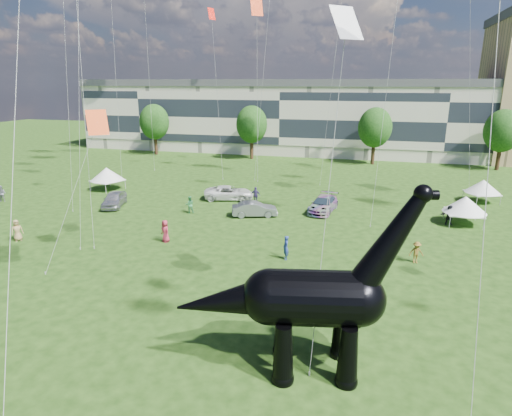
# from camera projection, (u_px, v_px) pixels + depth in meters

# --- Properties ---
(ground) EXTENTS (220.00, 220.00, 0.00)m
(ground) POSITION_uv_depth(u_px,v_px,m) (200.00, 348.00, 21.20)
(ground) COLOR #16330C
(ground) RESTS_ON ground
(terrace_row) EXTENTS (78.00, 11.00, 12.00)m
(terrace_row) POSITION_uv_depth(u_px,v_px,m) (285.00, 119.00, 78.92)
(terrace_row) COLOR beige
(terrace_row) RESTS_ON ground
(tree_far_left) EXTENTS (5.20, 5.20, 9.44)m
(tree_far_left) POSITION_uv_depth(u_px,v_px,m) (154.00, 119.00, 75.93)
(tree_far_left) COLOR #382314
(tree_far_left) RESTS_ON ground
(tree_mid_left) EXTENTS (5.20, 5.20, 9.44)m
(tree_mid_left) POSITION_uv_depth(u_px,v_px,m) (252.00, 121.00, 71.49)
(tree_mid_left) COLOR #382314
(tree_mid_left) RESTS_ON ground
(tree_mid_right) EXTENTS (5.20, 5.20, 9.44)m
(tree_mid_right) POSITION_uv_depth(u_px,v_px,m) (375.00, 124.00, 66.55)
(tree_mid_right) COLOR #382314
(tree_mid_right) RESTS_ON ground
(tree_far_right) EXTENTS (5.20, 5.20, 9.44)m
(tree_far_right) POSITION_uv_depth(u_px,v_px,m) (503.00, 127.00, 62.11)
(tree_far_right) COLOR #382314
(tree_far_right) RESTS_ON ground
(dinosaur_sculpture) EXTENTS (11.16, 4.01, 9.09)m
(dinosaur_sculpture) POSITION_uv_depth(u_px,v_px,m) (304.00, 301.00, 18.77)
(dinosaur_sculpture) COLOR black
(dinosaur_sculpture) RESTS_ON ground
(car_silver) EXTENTS (3.18, 5.00, 1.58)m
(car_silver) POSITION_uv_depth(u_px,v_px,m) (114.00, 199.00, 44.93)
(car_silver) COLOR #BBBBC0
(car_silver) RESTS_ON ground
(car_grey) EXTENTS (4.67, 2.88, 1.45)m
(car_grey) POSITION_uv_depth(u_px,v_px,m) (255.00, 209.00, 41.70)
(car_grey) COLOR gray
(car_grey) RESTS_ON ground
(car_white) EXTENTS (5.93, 3.80, 1.52)m
(car_white) POSITION_uv_depth(u_px,v_px,m) (229.00, 193.00, 47.69)
(car_white) COLOR silver
(car_white) RESTS_ON ground
(car_dark) EXTENTS (2.95, 5.63, 1.56)m
(car_dark) POSITION_uv_depth(u_px,v_px,m) (323.00, 204.00, 43.21)
(car_dark) COLOR #595960
(car_dark) RESTS_ON ground
(gazebo_near) EXTENTS (3.91, 3.91, 2.66)m
(gazebo_near) POSITION_uv_depth(u_px,v_px,m) (465.00, 205.00, 39.09)
(gazebo_near) COLOR white
(gazebo_near) RESTS_ON ground
(gazebo_far) EXTENTS (4.61, 4.61, 2.51)m
(gazebo_far) POSITION_uv_depth(u_px,v_px,m) (483.00, 187.00, 46.29)
(gazebo_far) COLOR white
(gazebo_far) RESTS_ON ground
(gazebo_left) EXTENTS (4.96, 4.96, 2.73)m
(gazebo_left) POSITION_uv_depth(u_px,v_px,m) (107.00, 174.00, 51.75)
(gazebo_left) COLOR silver
(gazebo_left) RESTS_ON ground
(visitors) EXTENTS (57.04, 40.29, 1.88)m
(visitors) POSITION_uv_depth(u_px,v_px,m) (240.00, 227.00, 36.21)
(visitors) COLOR #A92A3F
(visitors) RESTS_ON ground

